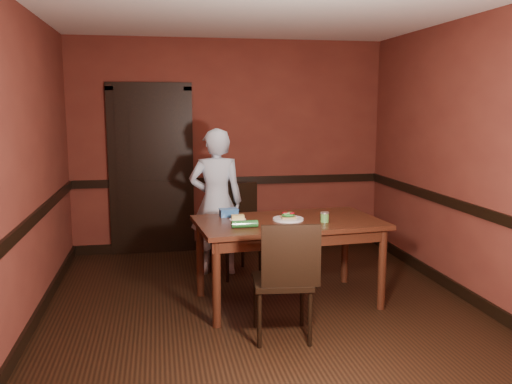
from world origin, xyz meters
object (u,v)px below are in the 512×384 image
object	(u,v)px
sandwich_plate	(288,218)
cheese_saucer	(238,218)
person	(216,202)
chair_far	(235,231)
chair_near	(282,279)
sauce_jar	(325,217)
food_tub	(229,213)
dining_table	(288,261)

from	to	relation	value
sandwich_plate	cheese_saucer	world-z (taller)	sandwich_plate
person	cheese_saucer	size ratio (longest dim) A/B	10.38
chair_far	cheese_saucer	xyz separation A→B (m)	(-0.10, -0.86, 0.32)
person	chair_near	bearing A→B (deg)	104.15
sauce_jar	food_tub	world-z (taller)	sauce_jar
sandwich_plate	cheese_saucer	xyz separation A→B (m)	(-0.47, 0.09, -0.00)
person	sauce_jar	xyz separation A→B (m)	(0.88, -1.19, 0.04)
sauce_jar	sandwich_plate	bearing A→B (deg)	154.74
sandwich_plate	chair_near	bearing A→B (deg)	-107.04
sauce_jar	cheese_saucer	bearing A→B (deg)	163.29
sauce_jar	chair_far	bearing A→B (deg)	121.80
cheese_saucer	sandwich_plate	bearing A→B (deg)	-10.52
sauce_jar	cheese_saucer	distance (m)	0.81
chair_far	cheese_saucer	distance (m)	0.93
person	dining_table	bearing A→B (deg)	122.19
person	sandwich_plate	world-z (taller)	person
chair_near	food_tub	bearing A→B (deg)	-68.15
sauce_jar	food_tub	distance (m)	0.94
dining_table	chair_near	bearing A→B (deg)	-112.55
person	sauce_jar	world-z (taller)	person
chair_near	cheese_saucer	world-z (taller)	chair_near
chair_near	cheese_saucer	distance (m)	0.94
dining_table	food_tub	xyz separation A→B (m)	(-0.53, 0.27, 0.44)
chair_far	cheese_saucer	size ratio (longest dim) A/B	6.38
chair_far	sandwich_plate	world-z (taller)	chair_far
dining_table	sandwich_plate	bearing A→B (deg)	120.28
cheese_saucer	food_tub	distance (m)	0.20
sandwich_plate	sauce_jar	distance (m)	0.34
person	sandwich_plate	xyz separation A→B (m)	(0.57, -1.04, 0.01)
sandwich_plate	sauce_jar	size ratio (longest dim) A/B	3.05
chair_near	person	size ratio (longest dim) A/B	0.60
person	cheese_saucer	xyz separation A→B (m)	(0.10, -0.96, 0.01)
dining_table	food_tub	bearing A→B (deg)	147.31
chair_far	sandwich_plate	distance (m)	1.07
sandwich_plate	chair_far	bearing A→B (deg)	111.22
chair_near	food_tub	xyz separation A→B (m)	(-0.29, 1.03, 0.35)
person	food_tub	size ratio (longest dim) A/B	8.69
chair_far	chair_near	size ratio (longest dim) A/B	1.02
chair_far	food_tub	xyz separation A→B (m)	(-0.16, -0.68, 0.34)
dining_table	chair_far	world-z (taller)	chair_far
cheese_saucer	chair_near	bearing A→B (deg)	-74.64
chair_far	sandwich_plate	size ratio (longest dim) A/B	3.45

